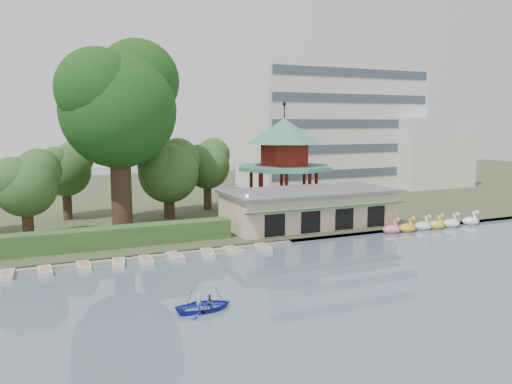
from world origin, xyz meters
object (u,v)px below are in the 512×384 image
boathouse (309,207)px  big_tree (119,101)px  dock (106,260)px  pavilion (284,155)px  rowboat_with_passengers (204,302)px

boathouse → big_tree: 22.88m
dock → pavilion: (24.00, 14.80, 7.36)m
big_tree → rowboat_with_passengers: bearing=-87.6°
boathouse → rowboat_with_passengers: bearing=-133.9°
dock → big_tree: (3.16, 10.99, 13.64)m
dock → big_tree: bearing=74.0°
dock → boathouse: 22.62m
boathouse → big_tree: size_ratio=0.93×
boathouse → pavilion: bearing=78.7°
dock → rowboat_with_passengers: size_ratio=6.80×
dock → pavilion: bearing=31.7°
big_tree → rowboat_with_passengers: 28.11m
dock → boathouse: size_ratio=1.83×
dock → pavilion: 29.14m
pavilion → big_tree: big_tree is taller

